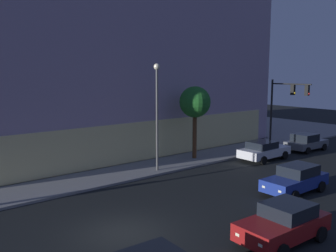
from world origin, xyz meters
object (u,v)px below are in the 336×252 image
at_px(car_blue, 296,179).
at_px(car_grey, 306,142).
at_px(street_lamp_sidewalk, 157,104).
at_px(car_red, 284,223).
at_px(traffic_light_far_corner, 286,100).
at_px(car_white, 264,150).
at_px(modern_building, 87,37).
at_px(sidewalk_tree, 195,103).

height_order(car_blue, car_grey, car_blue).
relative_size(street_lamp_sidewalk, car_grey, 1.77).
height_order(street_lamp_sidewalk, car_red, street_lamp_sidewalk).
height_order(traffic_light_far_corner, car_red, traffic_light_far_corner).
bearing_deg(car_white, car_red, -140.27).
bearing_deg(car_red, street_lamp_sidewalk, 78.08).
height_order(car_blue, car_white, car_blue).
xyz_separation_m(modern_building, traffic_light_far_corner, (11.30, -15.75, -6.02)).
relative_size(modern_building, street_lamp_sidewalk, 4.05).
bearing_deg(traffic_light_far_corner, car_red, -146.18).
height_order(traffic_light_far_corner, car_grey, traffic_light_far_corner).
bearing_deg(car_blue, car_white, 49.45).
relative_size(street_lamp_sidewalk, car_red, 1.74).
height_order(street_lamp_sidewalk, car_blue, street_lamp_sidewalk).
distance_m(sidewalk_tree, car_blue, 10.75).
bearing_deg(traffic_light_far_corner, car_white, -166.95).
height_order(modern_building, street_lamp_sidewalk, modern_building).
distance_m(car_red, car_blue, 7.03).
xyz_separation_m(car_red, car_white, (11.60, 9.64, -0.03)).
xyz_separation_m(traffic_light_far_corner, car_grey, (1.76, -1.17, -3.83)).
xyz_separation_m(car_blue, car_grey, (11.44, 6.14, -0.05)).
relative_size(sidewalk_tree, car_blue, 1.29).
height_order(traffic_light_far_corner, sidewalk_tree, traffic_light_far_corner).
xyz_separation_m(modern_building, car_red, (-4.57, -26.39, -9.79)).
bearing_deg(car_red, modern_building, 80.17).
relative_size(modern_building, car_red, 7.03).
xyz_separation_m(street_lamp_sidewalk, car_blue, (3.62, -8.87, -4.11)).
relative_size(sidewalk_tree, car_white, 1.26).
relative_size(traffic_light_far_corner, car_grey, 1.47).
bearing_deg(street_lamp_sidewalk, car_blue, -67.78).
xyz_separation_m(street_lamp_sidewalk, car_white, (9.03, -2.55, -4.14)).
xyz_separation_m(traffic_light_far_corner, car_red, (-15.87, -10.63, -3.78)).
bearing_deg(traffic_light_far_corner, car_blue, -142.94).
bearing_deg(car_red, car_blue, 28.22).
distance_m(street_lamp_sidewalk, car_white, 10.25).
relative_size(sidewalk_tree, car_grey, 1.37).
bearing_deg(sidewalk_tree, car_white, -40.26).
distance_m(street_lamp_sidewalk, car_grey, 15.86).
bearing_deg(car_red, car_white, 39.73).
distance_m(modern_building, street_lamp_sidewalk, 15.42).
bearing_deg(car_red, car_grey, 28.22).
height_order(car_red, car_grey, car_red).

